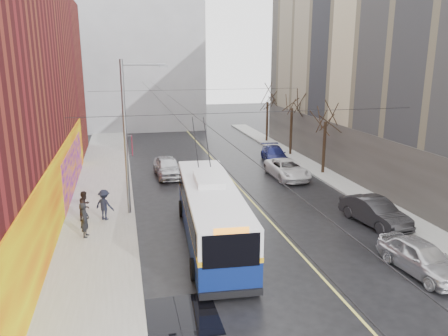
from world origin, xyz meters
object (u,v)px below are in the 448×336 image
at_px(trolleybus, 211,212).
at_px(parked_car_c, 287,169).
at_px(pedestrian_c, 104,205).
at_px(streetlight_pole, 128,134).
at_px(following_car, 168,167).
at_px(pedestrian_b, 85,206).
at_px(pedestrian_a, 85,220).
at_px(tree_near, 326,112).
at_px(parked_car_b, 375,212).
at_px(tree_mid, 292,100).
at_px(parked_car_d, 274,154).
at_px(tree_far, 268,95).
at_px(parked_car_a, 421,257).

relative_size(trolleybus, parked_car_c, 2.34).
xyz_separation_m(trolleybus, pedestrian_c, (-5.33, 3.97, -0.52)).
bearing_deg(streetlight_pole, following_car, 69.75).
bearing_deg(pedestrian_b, pedestrian_a, -150.01).
bearing_deg(pedestrian_a, tree_near, -53.58).
bearing_deg(parked_car_b, trolleybus, 171.95).
height_order(tree_mid, parked_car_d, tree_mid).
bearing_deg(pedestrian_b, following_car, -6.50).
relative_size(tree_near, pedestrian_c, 3.63).
height_order(trolleybus, parked_car_d, trolleybus).
xyz_separation_m(following_car, pedestrian_a, (-5.39, -11.18, 0.27)).
distance_m(tree_far, parked_car_a, 30.66).
height_order(tree_mid, parked_car_b, tree_mid).
bearing_deg(following_car, parked_car_c, -18.98).
distance_m(tree_mid, trolleybus, 21.45).
height_order(trolleybus, parked_car_c, trolleybus).
xyz_separation_m(streetlight_pole, parked_car_a, (11.95, -10.17, -4.12)).
bearing_deg(tree_mid, tree_near, -90.00).
bearing_deg(streetlight_pole, parked_car_b, -19.59).
bearing_deg(parked_car_c, tree_near, 6.61).
height_order(streetlight_pole, trolleybus, streetlight_pole).
xyz_separation_m(streetlight_pole, pedestrian_c, (-1.52, -0.85, -3.82)).
bearing_deg(parked_car_a, parked_car_b, 72.31).
relative_size(tree_near, parked_car_d, 1.38).
relative_size(parked_car_c, following_car, 1.09).
xyz_separation_m(parked_car_a, parked_car_d, (0.83, 21.10, -0.06)).
bearing_deg(parked_car_a, tree_mid, 76.68).
xyz_separation_m(tree_mid, parked_car_c, (-3.20, -7.42, -4.55)).
xyz_separation_m(parked_car_c, pedestrian_a, (-14.36, -8.71, 0.36)).
relative_size(tree_far, trolleybus, 0.55).
height_order(parked_car_c, pedestrian_b, pedestrian_b).
height_order(parked_car_a, parked_car_c, parked_car_a).
distance_m(streetlight_pole, pedestrian_a, 5.48).
distance_m(parked_car_b, parked_car_d, 15.61).
xyz_separation_m(tree_near, pedestrian_a, (-17.56, -9.13, -3.91)).
bearing_deg(tree_far, parked_car_d, -104.56).
bearing_deg(parked_car_a, pedestrian_a, 148.41).
height_order(tree_near, parked_car_d, tree_near).
distance_m(tree_mid, pedestrian_a, 24.21).
distance_m(trolleybus, pedestrian_c, 6.66).
xyz_separation_m(streetlight_pole, following_car, (2.97, 8.05, -4.06)).
distance_m(streetlight_pole, pedestrian_b, 4.69).
relative_size(tree_near, pedestrian_b, 3.78).
relative_size(parked_car_b, pedestrian_c, 2.56).
height_order(tree_far, pedestrian_b, tree_far).
bearing_deg(tree_mid, tree_far, 90.00).
bearing_deg(tree_mid, parked_car_b, -96.46).
bearing_deg(trolleybus, parked_car_d, 64.36).
relative_size(tree_far, parked_car_b, 1.46).
height_order(parked_car_d, following_car, following_car).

